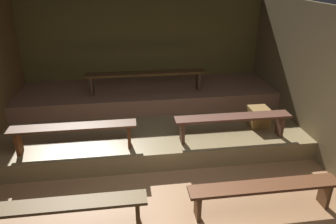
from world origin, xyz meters
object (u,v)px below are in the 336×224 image
Objects in this scene: bench_floor_left at (64,208)px; bench_lower_right at (233,120)px; bench_lower_left at (74,130)px; bench_floor_right at (264,190)px; wooden_crate_lower at (258,117)px; bench_middle_center at (146,76)px.

bench_lower_right reaches higher than bench_floor_left.
bench_lower_left is 1.00× the size of bench_lower_right.
wooden_crate_lower is at bearing 70.14° from bench_floor_right.
wooden_crate_lower is (3.13, 0.40, -0.16)m from bench_lower_left.
bench_floor_right is at bearing -29.14° from bench_lower_left.
wooden_crate_lower is at bearing 29.92° from bench_floor_left.
bench_floor_left is 0.83× the size of bench_middle_center.
bench_floor_left is 5.79× the size of wooden_crate_lower.
bench_floor_left is 3.58m from wooden_crate_lower.
bench_middle_center reaches higher than bench_floor_right.
bench_floor_right is 1.42m from bench_lower_right.
bench_lower_left is 0.81× the size of bench_middle_center.
bench_middle_center reaches higher than bench_lower_right.
bench_lower_right is 0.81× the size of bench_middle_center.
bench_lower_left is at bearing -128.30° from bench_middle_center.
wooden_crate_lower is (3.10, 1.79, 0.15)m from bench_floor_left.
wooden_crate_lower is (0.64, 1.79, 0.15)m from bench_floor_right.
bench_floor_right is at bearing -109.86° from wooden_crate_lower.
bench_lower_left is 2.51m from bench_lower_right.
bench_floor_right is at bearing 0.00° from bench_floor_left.
bench_lower_left is (-0.02, 1.38, 0.31)m from bench_floor_left.
bench_lower_right is at bearing 89.00° from bench_floor_right.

